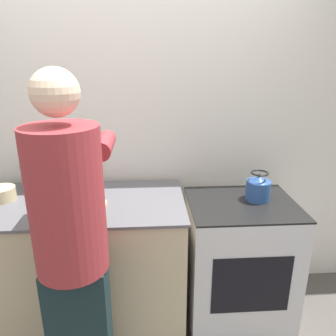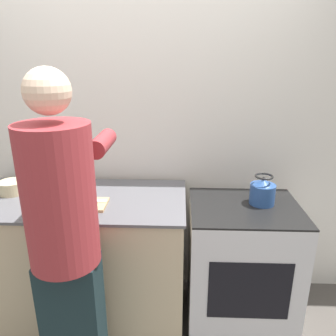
{
  "view_description": "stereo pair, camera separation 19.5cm",
  "coord_description": "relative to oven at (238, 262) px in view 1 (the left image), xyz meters",
  "views": [
    {
      "loc": [
        0.1,
        -1.6,
        1.8
      ],
      "look_at": [
        0.23,
        0.24,
        1.17
      ],
      "focal_mm": 35.0,
      "sensor_mm": 36.0,
      "label": 1
    },
    {
      "loc": [
        0.3,
        -1.61,
        1.8
      ],
      "look_at": [
        0.23,
        0.24,
        1.17
      ],
      "focal_mm": 35.0,
      "sensor_mm": 36.0,
      "label": 2
    }
  ],
  "objects": [
    {
      "name": "wall_back",
      "position": [
        -0.72,
        0.45,
        0.85
      ],
      "size": [
        8.0,
        0.05,
        2.6
      ],
      "color": "silver",
      "rests_on": "ground_plane"
    },
    {
      "name": "counter",
      "position": [
        -1.09,
        0.05,
        0.01
      ],
      "size": [
        1.41,
        0.7,
        0.92
      ],
      "color": "#C6B28E",
      "rests_on": "ground_plane"
    },
    {
      "name": "oven",
      "position": [
        0.0,
        0.0,
        0.0
      ],
      "size": [
        0.7,
        0.59,
        0.9
      ],
      "color": "silver",
      "rests_on": "ground_plane"
    },
    {
      "name": "person",
      "position": [
        -0.98,
        -0.5,
        0.51
      ],
      "size": [
        0.39,
        0.62,
        1.77
      ],
      "color": "#16282C",
      "rests_on": "ground_plane"
    },
    {
      "name": "cutting_board",
      "position": [
        -1.03,
        -0.07,
        0.48
      ],
      "size": [
        0.32,
        0.19,
        0.02
      ],
      "color": "tan",
      "rests_on": "counter"
    },
    {
      "name": "knife",
      "position": [
        -1.0,
        -0.05,
        0.49
      ],
      "size": [
        0.23,
        0.05,
        0.01
      ],
      "rotation": [
        0.0,
        0.0,
        0.1
      ],
      "color": "silver",
      "rests_on": "cutting_board"
    },
    {
      "name": "kettle",
      "position": [
        0.11,
        0.04,
        0.53
      ],
      "size": [
        0.16,
        0.16,
        0.19
      ],
      "color": "#284C8C",
      "rests_on": "oven"
    },
    {
      "name": "bowl_prep",
      "position": [
        -1.55,
        0.11,
        0.51
      ],
      "size": [
        0.17,
        0.17,
        0.09
      ],
      "color": "#C6B789",
      "rests_on": "counter"
    },
    {
      "name": "canister_jar",
      "position": [
        -1.39,
        0.27,
        0.56
      ],
      "size": [
        0.16,
        0.16,
        0.18
      ],
      "color": "#756047",
      "rests_on": "counter"
    }
  ]
}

